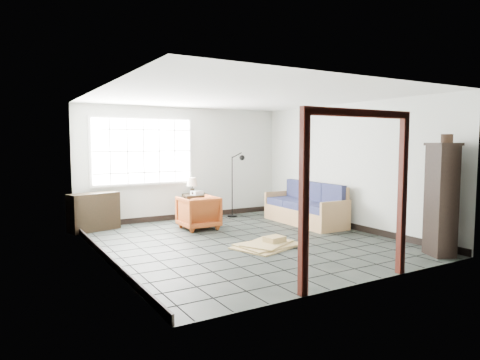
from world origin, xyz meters
TOP-DOWN VIEW (x-y plane):
  - ground at (0.00, 0.00)m, footprint 5.50×5.50m
  - room_shell at (0.00, 0.03)m, footprint 5.02×5.52m
  - window_panel at (-1.00, 2.70)m, footprint 2.32×0.08m
  - doorway_trim at (0.00, -2.70)m, footprint 1.80×0.08m
  - futon_sofa at (2.07, 0.78)m, footprint 0.82×2.08m
  - armchair at (-0.25, 1.47)m, footprint 0.74×0.69m
  - side_table at (0.13, 2.40)m, footprint 0.64×0.64m
  - table_lamp at (0.07, 2.47)m, footprint 0.32×0.32m
  - projector at (0.13, 2.34)m, footprint 0.29×0.25m
  - floor_lamp at (1.19, 2.35)m, footprint 0.41×0.31m
  - console_shelf at (-2.15, 2.40)m, footprint 1.05×0.64m
  - tall_shelf at (2.15, -2.40)m, footprint 0.54×0.59m
  - pot at (2.13, -2.47)m, footprint 0.23×0.23m
  - open_box at (2.15, 0.55)m, footprint 0.81×0.48m
  - cardboard_pile at (0.14, -0.54)m, footprint 1.32×1.11m

SIDE VIEW (x-z plane):
  - ground at x=0.00m, z-range 0.00..0.00m
  - cardboard_pile at x=0.14m, z-range -0.04..0.13m
  - open_box at x=2.15m, z-range -0.06..0.37m
  - futon_sofa at x=2.07m, z-range -0.13..0.79m
  - armchair at x=-0.25m, z-range 0.00..0.76m
  - console_shelf at x=-2.15m, z-range 0.00..0.77m
  - side_table at x=0.13m, z-range 0.19..0.79m
  - projector at x=0.13m, z-range 0.60..0.69m
  - floor_lamp at x=1.19m, z-range 0.05..1.61m
  - table_lamp at x=0.07m, z-range 0.68..1.06m
  - tall_shelf at x=2.15m, z-range 0.02..1.80m
  - doorway_trim at x=0.00m, z-range 0.28..2.48m
  - window_panel at x=-1.00m, z-range 0.84..2.36m
  - room_shell at x=0.00m, z-range 0.37..2.98m
  - pot at x=2.13m, z-range 1.79..1.92m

